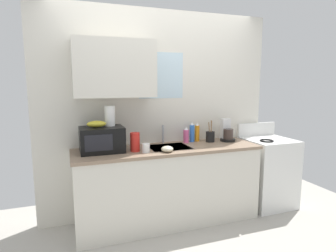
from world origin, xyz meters
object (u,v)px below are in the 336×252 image
paper_towel_roll (110,116)px  mug_white (146,148)px  banana_bunch (96,124)px  dish_soap_bottle_blue (192,132)px  coffee_maker (227,133)px  small_bowl (167,149)px  dish_soap_bottle_pink (186,135)px  dish_soap_bottle_orange (197,132)px  stove_range (267,171)px  utensil_crock (210,136)px  microwave (102,139)px  cereal_canister (135,142)px

paper_towel_roll → mug_white: 0.53m
banana_bunch → dish_soap_bottle_blue: 1.21m
banana_bunch → paper_towel_roll: paper_towel_roll is taller
coffee_maker → small_bowl: 0.97m
paper_towel_roll → dish_soap_bottle_blue: bearing=6.0°
dish_soap_bottle_pink → dish_soap_bottle_orange: (0.17, 0.04, 0.02)m
stove_range → banana_bunch: banana_bunch is taller
banana_bunch → stove_range: bearing=-1.2°
coffee_maker → utensil_crock: coffee_maker is taller
utensil_crock → dish_soap_bottle_pink: bearing=170.2°
dish_soap_bottle_pink → dish_soap_bottle_blue: dish_soap_bottle_blue is taller
stove_range → microwave: (-2.16, 0.04, 0.58)m
coffee_maker → mug_white: (-1.14, -0.25, -0.06)m
paper_towel_roll → cereal_canister: 0.40m
dish_soap_bottle_blue → small_bowl: (-0.48, -0.41, -0.08)m
stove_range → microwave: size_ratio=2.35×
coffee_maker → utensil_crock: 0.23m
microwave → utensil_crock: size_ratio=1.70×
mug_white → utensil_crock: utensil_crock is taller
mug_white → dish_soap_bottle_pink: bearing=27.6°
mug_white → small_bowl: bearing=-15.3°
mug_white → coffee_maker: bearing=12.3°
stove_range → utensil_crock: (-0.81, 0.12, 0.51)m
microwave → coffee_maker: 1.58m
cereal_canister → mug_white: cereal_canister is taller
mug_white → small_bowl: mug_white is taller
small_bowl → coffee_maker: bearing=18.6°
banana_bunch → mug_white: size_ratio=2.11×
banana_bunch → cereal_canister: banana_bunch is taller
mug_white → utensil_crock: 0.95m
dish_soap_bottle_pink → cereal_canister: (-0.70, -0.22, 0.01)m
dish_soap_bottle_orange → mug_white: bearing=-155.3°
dish_soap_bottle_blue → dish_soap_bottle_pink: bearing=-160.0°
dish_soap_bottle_blue → utensil_crock: 0.23m
microwave → dish_soap_bottle_orange: microwave is taller
stove_range → small_bowl: (-1.50, -0.20, 0.47)m
small_bowl → utensil_crock: bearing=24.9°
cereal_canister → utensil_crock: 1.02m
paper_towel_roll → coffee_maker: bearing=0.3°
microwave → dish_soap_bottle_pink: size_ratio=2.33×
banana_bunch → paper_towel_roll: bearing=18.4°
cereal_canister → utensil_crock: (1.01, 0.17, -0.03)m
microwave → coffee_maker: size_ratio=1.64×
dish_soap_bottle_pink → small_bowl: 0.54m
dish_soap_bottle_orange → small_bowl: bearing=-143.0°
stove_range → banana_bunch: 2.33m
stove_range → cereal_canister: cereal_canister is taller
dish_soap_bottle_pink → cereal_canister: bearing=-162.3°
microwave → dish_soap_bottle_orange: (1.21, 0.17, -0.02)m
dish_soap_bottle_pink → utensil_crock: (0.31, -0.05, -0.02)m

